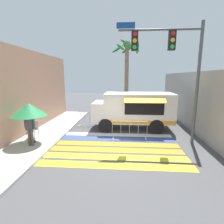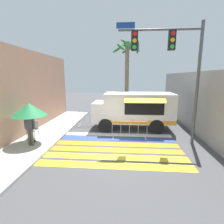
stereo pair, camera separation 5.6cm
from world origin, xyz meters
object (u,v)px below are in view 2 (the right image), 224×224
Objects in this scene: barricade_front at (129,130)px; barricade_side at (90,119)px; folding_chair at (33,128)px; vendor_person at (30,127)px; food_truck at (132,108)px; patio_umbrella at (29,110)px; traffic_signal_pole at (172,58)px; palm_tree at (127,65)px.

barricade_side is (-2.77, 2.37, -0.01)m from barricade_front.
folding_chair is 1.23m from vendor_person.
food_truck is at bearing 40.57° from vendor_person.
patio_umbrella reaches higher than barricade_front.
barricade_side is at bearing 53.04° from folding_chair.
barricade_side is at bearing 149.78° from traffic_signal_pole.
patio_umbrella reaches higher than vendor_person.
patio_umbrella is 1.03× the size of barricade_front.
folding_chair is at bearing 116.90° from vendor_person.
palm_tree reaches higher than traffic_signal_pole.
vendor_person is 0.26× the size of palm_tree.
barricade_front is at bearing 168.44° from traffic_signal_pole.
traffic_signal_pole is at bearing -53.46° from food_truck.
palm_tree is at bearing 53.61° from patio_umbrella.
traffic_signal_pole is (1.79, -2.42, 2.97)m from food_truck.
folding_chair is at bearing 110.65° from patio_umbrella.
barricade_front reaches higher than folding_chair.
food_truck reaches higher than barricade_front.
patio_umbrella is at bearing -148.00° from food_truck.
food_truck is 5.71× the size of folding_chair.
vendor_person is (-6.89, -1.29, -3.29)m from traffic_signal_pole.
barricade_front is 6.63m from palm_tree.
patio_umbrella reaches higher than folding_chair.
folding_chair is at bearing -173.30° from barricade_front.
traffic_signal_pole is 8.21m from folding_chair.
barricade_side is (-4.78, 2.78, -3.87)m from traffic_signal_pole.
traffic_signal_pole reaches higher than food_truck.
vendor_person is at bearing -123.76° from palm_tree.
patio_umbrella is 1.22× the size of vendor_person.
vendor_person is at bearing -64.24° from folding_chair.
patio_umbrella is 8.64m from palm_tree.
patio_umbrella is 1.24× the size of barricade_side.
folding_chair is at bearing -130.77° from palm_tree.
barricade_side is (2.11, 4.07, -0.58)m from vendor_person.
vendor_person reaches higher than barricade_side.
barricade_front is (5.32, 0.62, -0.17)m from folding_chair.
barricade_front is at bearing 14.34° from patio_umbrella.
vendor_person is (0.19, -0.40, -0.77)m from patio_umbrella.
palm_tree is (5.14, 5.96, 3.76)m from folding_chair.
traffic_signal_pole reaches higher than folding_chair.
traffic_signal_pole reaches higher than vendor_person.
food_truck is 6.25m from patio_umbrella.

